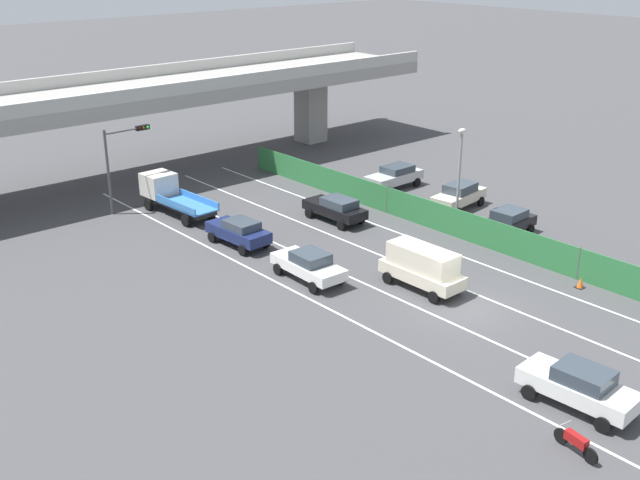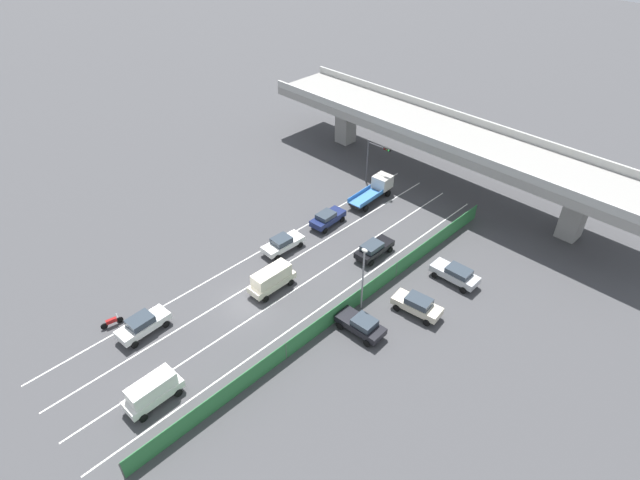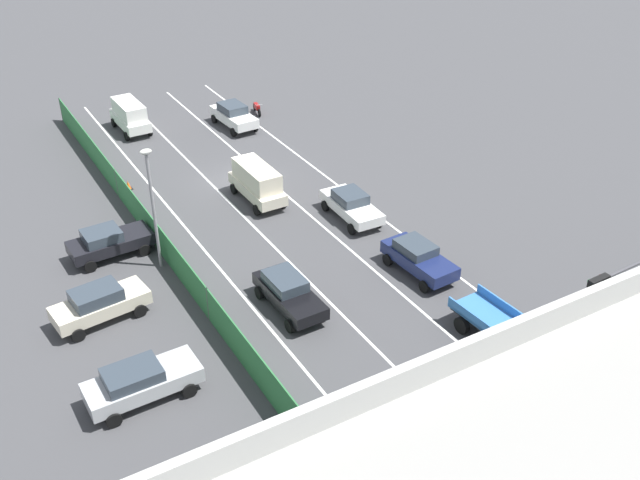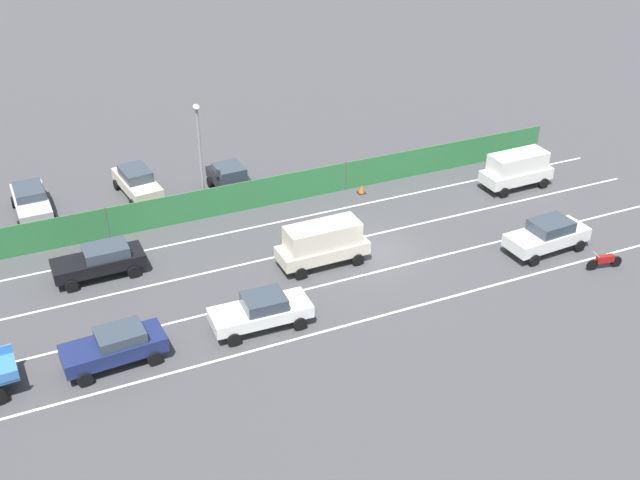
% 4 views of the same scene
% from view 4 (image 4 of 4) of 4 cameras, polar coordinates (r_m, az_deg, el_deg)
% --- Properties ---
extents(ground_plane, '(300.00, 300.00, 0.00)m').
position_cam_4_polar(ground_plane, '(40.43, 4.13, -0.93)').
color(ground_plane, '#424244').
extents(lane_line_left_edge, '(0.14, 46.77, 0.01)m').
position_cam_4_polar(lane_line_left_edge, '(34.65, 0.12, -6.87)').
color(lane_line_left_edge, silver).
rests_on(lane_line_left_edge, ground).
extents(lane_line_mid_left, '(0.14, 46.77, 0.01)m').
position_cam_4_polar(lane_line_mid_left, '(37.20, -2.03, -3.94)').
color(lane_line_mid_left, silver).
rests_on(lane_line_mid_left, ground).
extents(lane_line_mid_right, '(0.14, 46.77, 0.01)m').
position_cam_4_polar(lane_line_mid_right, '(39.89, -3.89, -1.39)').
color(lane_line_mid_right, silver).
rests_on(lane_line_mid_right, ground).
extents(lane_line_right_edge, '(0.14, 46.77, 0.01)m').
position_cam_4_polar(lane_line_right_edge, '(42.68, -5.51, 0.84)').
color(lane_line_right_edge, silver).
rests_on(lane_line_right_edge, ground).
extents(green_fence, '(0.10, 42.87, 1.80)m').
position_cam_4_polar(green_fence, '(44.05, -6.48, 3.11)').
color(green_fence, '#2D753D').
rests_on(green_fence, ground).
extents(car_sedan_black, '(2.00, 4.51, 1.62)m').
position_cam_4_polar(car_sedan_black, '(39.52, -16.05, -1.44)').
color(car_sedan_black, black).
rests_on(car_sedan_black, ground).
extents(car_hatchback_white, '(2.21, 4.63, 1.74)m').
position_cam_4_polar(car_hatchback_white, '(41.78, 16.61, 0.38)').
color(car_hatchback_white, silver).
rests_on(car_hatchback_white, ground).
extents(car_van_cream, '(1.97, 4.67, 2.28)m').
position_cam_4_polar(car_van_cream, '(38.72, 0.19, -0.17)').
color(car_van_cream, beige).
rests_on(car_van_cream, ground).
extents(car_van_white, '(2.02, 4.40, 2.23)m').
position_cam_4_polar(car_van_white, '(48.05, 14.47, 5.20)').
color(car_van_white, silver).
rests_on(car_van_white, ground).
extents(car_sedan_white, '(2.11, 4.59, 1.61)m').
position_cam_4_polar(car_sedan_white, '(34.59, -4.39, -5.23)').
color(car_sedan_white, white).
rests_on(car_sedan_white, ground).
extents(car_sedan_navy, '(2.13, 4.38, 1.62)m').
position_cam_4_polar(car_sedan_navy, '(33.54, -15.02, -7.62)').
color(car_sedan_navy, navy).
rests_on(car_sedan_navy, ground).
extents(motorcycle, '(0.62, 1.94, 0.93)m').
position_cam_4_polar(motorcycle, '(41.37, 20.44, -1.45)').
color(motorcycle, black).
rests_on(motorcycle, ground).
extents(parked_sedan_dark, '(4.39, 2.22, 1.65)m').
position_cam_4_polar(parked_sedan_dark, '(46.27, -6.61, 4.51)').
color(parked_sedan_dark, black).
rests_on(parked_sedan_dark, ground).
extents(parked_sedan_cream, '(4.58, 2.37, 1.73)m').
position_cam_4_polar(parked_sedan_cream, '(46.91, -13.49, 4.28)').
color(parked_sedan_cream, beige).
rests_on(parked_sedan_cream, ground).
extents(parked_wagon_silver, '(4.66, 2.11, 1.64)m').
position_cam_4_polar(parked_wagon_silver, '(46.47, -20.73, 2.76)').
color(parked_wagon_silver, '#B2B5B7').
rests_on(parked_wagon_silver, ground).
extents(street_lamp, '(0.60, 0.36, 6.65)m').
position_cam_4_polar(street_lamp, '(42.66, -8.94, 6.70)').
color(street_lamp, gray).
rests_on(street_lamp, ground).
extents(traffic_cone, '(0.47, 0.47, 0.57)m').
position_cam_4_polar(traffic_cone, '(46.29, 3.11, 3.81)').
color(traffic_cone, orange).
rests_on(traffic_cone, ground).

